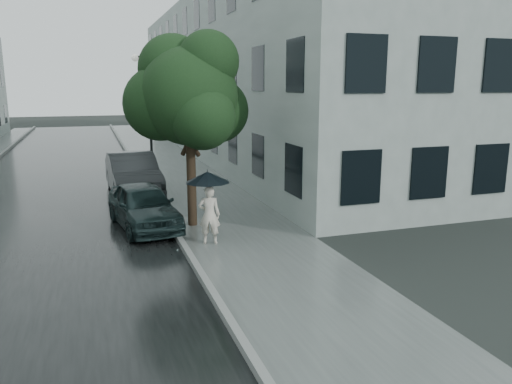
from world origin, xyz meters
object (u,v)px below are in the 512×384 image
object	(u,v)px
car_near	(143,205)
car_far	(133,174)
street_tree	(188,95)
pedestrian	(209,215)
lamp_post	(146,107)

from	to	relation	value
car_near	car_far	distance (m)	4.62
car_near	car_far	bearing A→B (deg)	80.44
street_tree	car_near	xyz separation A→B (m)	(-1.38, 0.07, -3.13)
pedestrian	lamp_post	bearing A→B (deg)	-70.57
car_near	street_tree	bearing A→B (deg)	-11.15
car_far	pedestrian	bearing A→B (deg)	-81.12
pedestrian	car_near	xyz separation A→B (m)	(-1.46, 2.07, -0.12)
street_tree	car_far	world-z (taller)	street_tree
pedestrian	car_far	bearing A→B (deg)	-60.63
lamp_post	car_far	bearing A→B (deg)	-85.40
pedestrian	street_tree	world-z (taller)	street_tree
street_tree	lamp_post	world-z (taller)	street_tree
car_far	car_near	bearing A→B (deg)	-93.91
pedestrian	street_tree	xyz separation A→B (m)	(-0.08, 2.00, 3.02)
pedestrian	car_far	world-z (taller)	car_far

